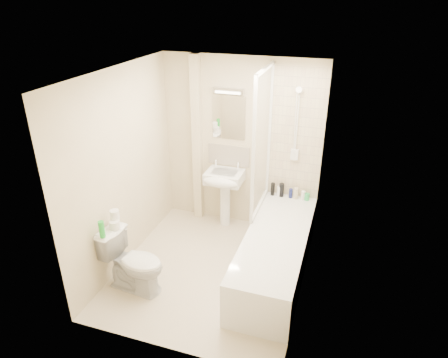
% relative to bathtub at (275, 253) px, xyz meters
% --- Properties ---
extents(floor, '(2.50, 2.50, 0.00)m').
position_rel_bathtub_xyz_m(floor, '(-0.75, -0.20, -0.29)').
color(floor, beige).
rests_on(floor, ground).
extents(wall_back, '(2.20, 0.02, 2.40)m').
position_rel_bathtub_xyz_m(wall_back, '(-0.75, 1.05, 0.91)').
color(wall_back, beige).
rests_on(wall_back, ground).
extents(wall_left, '(0.02, 2.50, 2.40)m').
position_rel_bathtub_xyz_m(wall_left, '(-1.85, -0.20, 0.91)').
color(wall_left, beige).
rests_on(wall_left, ground).
extents(wall_right, '(0.02, 2.50, 2.40)m').
position_rel_bathtub_xyz_m(wall_right, '(0.35, -0.20, 0.91)').
color(wall_right, beige).
rests_on(wall_right, ground).
extents(ceiling, '(2.20, 2.50, 0.02)m').
position_rel_bathtub_xyz_m(ceiling, '(-0.75, -0.20, 2.11)').
color(ceiling, white).
rests_on(ceiling, wall_back).
extents(tile_back, '(0.70, 0.01, 1.75)m').
position_rel_bathtub_xyz_m(tile_back, '(0.00, 1.04, 1.14)').
color(tile_back, beige).
rests_on(tile_back, wall_back).
extents(tile_right, '(0.01, 2.10, 1.75)m').
position_rel_bathtub_xyz_m(tile_right, '(0.34, 0.00, 1.14)').
color(tile_right, beige).
rests_on(tile_right, wall_right).
extents(pipe_boxing, '(0.12, 0.12, 2.40)m').
position_rel_bathtub_xyz_m(pipe_boxing, '(-1.37, 0.99, 0.91)').
color(pipe_boxing, beige).
rests_on(pipe_boxing, ground).
extents(splashback, '(0.60, 0.02, 0.30)m').
position_rel_bathtub_xyz_m(splashback, '(-0.92, 1.04, 0.74)').
color(splashback, beige).
rests_on(splashback, wall_back).
extents(mirror, '(0.46, 0.01, 0.60)m').
position_rel_bathtub_xyz_m(mirror, '(-0.92, 1.04, 1.29)').
color(mirror, white).
rests_on(mirror, wall_back).
extents(strip_light, '(0.42, 0.07, 0.07)m').
position_rel_bathtub_xyz_m(strip_light, '(-0.92, 1.02, 1.66)').
color(strip_light, silver).
rests_on(strip_light, wall_back).
extents(bathtub, '(0.70, 2.10, 0.55)m').
position_rel_bathtub_xyz_m(bathtub, '(0.00, 0.00, 0.00)').
color(bathtub, white).
rests_on(bathtub, ground).
extents(shower_screen, '(0.04, 0.92, 1.80)m').
position_rel_bathtub_xyz_m(shower_screen, '(-0.35, 0.60, 1.16)').
color(shower_screen, white).
rests_on(shower_screen, bathtub).
extents(shower_fixture, '(0.10, 0.16, 0.99)m').
position_rel_bathtub_xyz_m(shower_fixture, '(-0.00, 0.99, 1.26)').
color(shower_fixture, white).
rests_on(shower_fixture, wall_back).
extents(pedestal_sink, '(0.51, 0.47, 0.98)m').
position_rel_bathtub_xyz_m(pedestal_sink, '(-0.92, 0.81, 0.40)').
color(pedestal_sink, white).
rests_on(pedestal_sink, ground).
extents(bottle_black_a, '(0.05, 0.05, 0.18)m').
position_rel_bathtub_xyz_m(bottle_black_a, '(-0.25, 0.96, 0.35)').
color(bottle_black_a, black).
rests_on(bottle_black_a, bathtub).
extents(bottle_white_a, '(0.06, 0.06, 0.14)m').
position_rel_bathtub_xyz_m(bottle_white_a, '(-0.16, 0.96, 0.33)').
color(bottle_white_a, white).
rests_on(bottle_white_a, bathtub).
extents(bottle_black_b, '(0.07, 0.07, 0.19)m').
position_rel_bathtub_xyz_m(bottle_black_b, '(-0.13, 0.96, 0.36)').
color(bottle_black_b, black).
rests_on(bottle_black_b, bathtub).
extents(bottle_blue, '(0.05, 0.05, 0.13)m').
position_rel_bathtub_xyz_m(bottle_blue, '(-0.00, 0.96, 0.33)').
color(bottle_blue, navy).
rests_on(bottle_blue, bathtub).
extents(bottle_cream, '(0.07, 0.07, 0.16)m').
position_rel_bathtub_xyz_m(bottle_cream, '(0.07, 0.96, 0.34)').
color(bottle_cream, beige).
rests_on(bottle_cream, bathtub).
extents(bottle_white_b, '(0.05, 0.05, 0.12)m').
position_rel_bathtub_xyz_m(bottle_white_b, '(0.17, 0.96, 0.32)').
color(bottle_white_b, white).
rests_on(bottle_white_b, bathtub).
extents(bottle_green, '(0.07, 0.07, 0.10)m').
position_rel_bathtub_xyz_m(bottle_green, '(0.22, 0.96, 0.31)').
color(bottle_green, '#33C75F').
rests_on(bottle_green, bathtub).
extents(toilet, '(0.56, 0.80, 0.73)m').
position_rel_bathtub_xyz_m(toilet, '(-1.47, -0.76, 0.08)').
color(toilet, white).
rests_on(toilet, ground).
extents(toilet_roll_lower, '(0.12, 0.12, 0.09)m').
position_rel_bathtub_xyz_m(toilet_roll_lower, '(-1.70, -0.70, 0.49)').
color(toilet_roll_lower, white).
rests_on(toilet_roll_lower, toilet).
extents(toilet_roll_upper, '(0.10, 0.10, 0.11)m').
position_rel_bathtub_xyz_m(toilet_roll_upper, '(-1.72, -0.65, 0.59)').
color(toilet_roll_upper, white).
rests_on(toilet_roll_upper, toilet_roll_lower).
extents(green_bottle, '(0.06, 0.06, 0.19)m').
position_rel_bathtub_xyz_m(green_bottle, '(-1.73, -0.89, 0.54)').
color(green_bottle, green).
rests_on(green_bottle, toilet).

